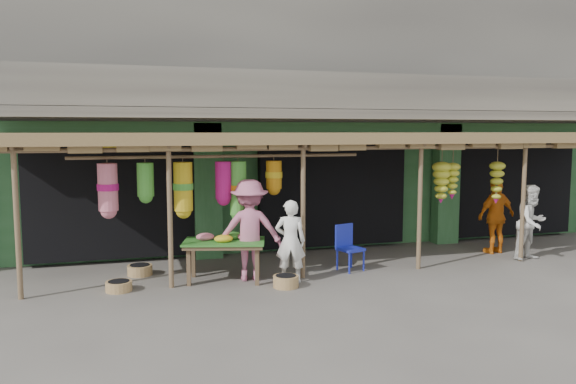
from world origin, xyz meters
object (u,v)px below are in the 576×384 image
object	(u,v)px
flower_table	(225,243)
person_front	(290,241)
person_shopper	(250,230)
blue_chair	(348,245)
person_vendor	(496,216)
person_right	(532,222)

from	to	relation	value
flower_table	person_front	xyz separation A→B (m)	(1.16, -0.44, 0.05)
person_shopper	blue_chair	bearing A→B (deg)	-166.10
flower_table	person_vendor	distance (m)	6.48
person_front	person_right	distance (m)	5.62
flower_table	person_shopper	bearing A→B (deg)	10.09
blue_chair	person_vendor	xyz separation A→B (m)	(3.90, 0.51, 0.35)
person_vendor	person_shopper	distance (m)	6.02
person_vendor	person_shopper	bearing A→B (deg)	-1.50
person_vendor	person_front	bearing A→B (deg)	3.54
person_front	flower_table	bearing A→B (deg)	-4.57
person_shopper	person_front	bearing A→B (deg)	159.09
flower_table	person_right	bearing A→B (deg)	13.38
person_right	person_shopper	bearing A→B (deg)	166.06
flower_table	person_front	distance (m)	1.24
person_right	person_shopper	size ratio (longest dim) A/B	0.86
person_front	person_vendor	world-z (taller)	person_vendor
flower_table	person_shopper	xyz separation A→B (m)	(0.47, -0.04, 0.23)
person_shopper	flower_table	bearing A→B (deg)	4.59
person_front	person_shopper	world-z (taller)	person_shopper
person_right	person_shopper	distance (m)	6.31
blue_chair	flower_table	bearing A→B (deg)	164.83
person_right	flower_table	bearing A→B (deg)	165.82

